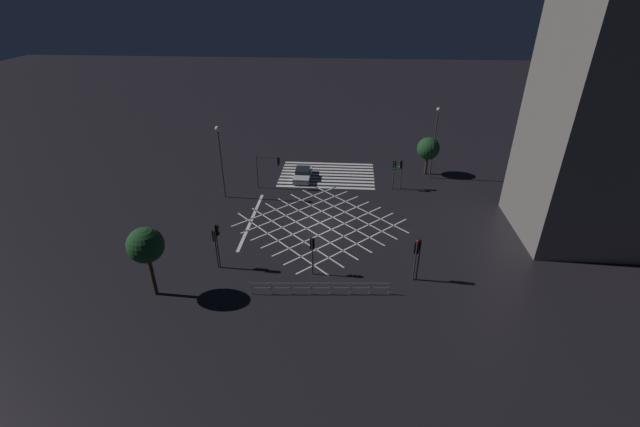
# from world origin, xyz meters

# --- Properties ---
(ground_plane) EXTENTS (200.00, 200.00, 0.00)m
(ground_plane) POSITION_xyz_m (0.00, 0.00, 0.00)
(ground_plane) COLOR black
(road_markings) EXTENTS (16.83, 23.93, 0.01)m
(road_markings) POSITION_xyz_m (0.28, -7.29, 0.00)
(road_markings) COLOR silver
(road_markings) RESTS_ON ground_plane
(traffic_light_ne_cross) EXTENTS (0.36, 0.39, 3.45)m
(traffic_light_ne_cross) POSITION_xyz_m (7.72, 7.79, 2.47)
(traffic_light_ne_cross) COLOR #2D2D30
(traffic_light_ne_cross) RESTS_ON ground_plane
(traffic_light_sw_main) EXTENTS (0.39, 0.36, 3.40)m
(traffic_light_sw_main) POSITION_xyz_m (-8.29, -8.39, 2.43)
(traffic_light_sw_main) COLOR #2D2D30
(traffic_light_sw_main) RESTS_ON ground_plane
(traffic_light_ne_main) EXTENTS (0.39, 0.36, 4.05)m
(traffic_light_ne_main) POSITION_xyz_m (7.46, 7.94, 2.89)
(traffic_light_ne_main) COLOR #2D2D30
(traffic_light_ne_main) RESTS_ON ground_plane
(traffic_light_nw_main) EXTENTS (0.39, 0.36, 3.72)m
(traffic_light_nw_main) POSITION_xyz_m (-8.05, 8.36, 2.66)
(traffic_light_nw_main) COLOR #2D2D30
(traffic_light_nw_main) RESTS_ON ground_plane
(traffic_light_se_main) EXTENTS (2.72, 0.36, 3.84)m
(traffic_light_se_main) POSITION_xyz_m (6.13, -7.43, 2.84)
(traffic_light_se_main) COLOR #2D2D30
(traffic_light_se_main) RESTS_ON ground_plane
(traffic_light_median_north) EXTENTS (0.36, 0.39, 3.31)m
(traffic_light_median_north) POSITION_xyz_m (-0.01, 8.14, 2.37)
(traffic_light_median_north) COLOR #2D2D30
(traffic_light_median_north) RESTS_ON ground_plane
(traffic_light_sw_cross) EXTENTS (0.36, 0.39, 3.40)m
(traffic_light_sw_cross) POSITION_xyz_m (-7.54, -8.08, 2.43)
(traffic_light_sw_cross) COLOR #2D2D30
(traffic_light_sw_cross) RESTS_ON ground_plane
(traffic_light_nw_cross) EXTENTS (0.36, 0.39, 3.39)m
(traffic_light_nw_cross) POSITION_xyz_m (-7.89, 8.31, 2.43)
(traffic_light_nw_cross) COLOR #2D2D30
(traffic_light_nw_cross) RESTS_ON ground_plane
(street_lamp_east) EXTENTS (0.50, 0.50, 7.86)m
(street_lamp_east) POSITION_xyz_m (10.61, -4.81, 5.51)
(street_lamp_east) COLOR #2D2D30
(street_lamp_east) RESTS_ON ground_plane
(street_lamp_west) EXTENTS (0.41, 0.41, 8.37)m
(street_lamp_west) POSITION_xyz_m (-12.15, -11.63, 5.25)
(street_lamp_west) COLOR #2D2D30
(street_lamp_west) RESTS_ON ground_plane
(street_tree_near) EXTENTS (2.58, 2.58, 5.60)m
(street_tree_near) POSITION_xyz_m (11.37, 11.54, 4.26)
(street_tree_near) COLOR #38281C
(street_tree_near) RESTS_ON ground_plane
(street_tree_far) EXTENTS (2.61, 2.61, 4.55)m
(street_tree_far) POSITION_xyz_m (-11.81, -12.79, 3.22)
(street_tree_far) COLOR #38281C
(street_tree_far) RESTS_ON ground_plane
(waiting_car) EXTENTS (1.84, 4.59, 1.19)m
(waiting_car) POSITION_xyz_m (2.80, -10.41, 0.57)
(waiting_car) COLOR #B7BABC
(waiting_car) RESTS_ON ground_plane
(pedestrian_railing) EXTENTS (10.27, 0.80, 1.05)m
(pedestrian_railing) POSITION_xyz_m (-0.79, 10.67, 0.68)
(pedestrian_railing) COLOR gray
(pedestrian_railing) RESTS_ON ground_plane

